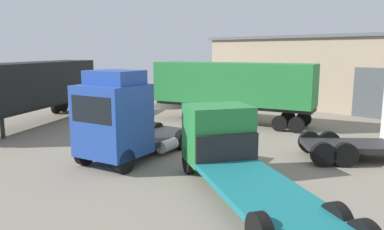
{
  "coord_description": "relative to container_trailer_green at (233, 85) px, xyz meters",
  "views": [
    {
      "loc": [
        15.08,
        -13.5,
        4.82
      ],
      "look_at": [
        1.6,
        -0.77,
        1.6
      ],
      "focal_mm": 35.0,
      "sensor_mm": 36.0,
      "label": 1
    }
  ],
  "objects": [
    {
      "name": "tractor_unit_blue",
      "position": [
        2.54,
        -10.28,
        -0.68
      ],
      "size": [
        4.1,
        6.68,
        4.0
      ],
      "rotation": [
        0.0,
        0.0,
        -1.3
      ],
      "color": "#2347A3",
      "rests_on": "ground_plane"
    },
    {
      "name": "container_trailer_grey",
      "position": [
        -8.59,
        -9.8,
        0.02
      ],
      "size": [
        8.77,
        11.45,
        4.05
      ],
      "rotation": [
        0.0,
        0.0,
        -0.98
      ],
      "color": "black",
      "rests_on": "ground_plane"
    },
    {
      "name": "flatbed_truck_green",
      "position": [
        7.71,
        -9.07,
        -1.26
      ],
      "size": [
        8.63,
        6.05,
        2.74
      ],
      "rotation": [
        0.0,
        0.0,
        2.66
      ],
      "color": "#28843D",
      "rests_on": "ground_plane"
    },
    {
      "name": "ground_plane",
      "position": [
        0.97,
        -5.35,
        -2.56
      ],
      "size": [
        60.0,
        60.0,
        0.0
      ],
      "primitive_type": "plane",
      "color": "gray"
    },
    {
      "name": "container_trailer_green",
      "position": [
        0.0,
        0.0,
        0.0
      ],
      "size": [
        10.87,
        5.92,
        4.01
      ],
      "rotation": [
        0.0,
        0.0,
        -2.8
      ],
      "color": "#28843D",
      "rests_on": "ground_plane"
    },
    {
      "name": "warehouse_building",
      "position": [
        0.97,
        12.23,
        0.47
      ],
      "size": [
        22.73,
        7.67,
        6.04
      ],
      "color": "tan",
      "rests_on": "ground_plane"
    },
    {
      "name": "gravel_pile",
      "position": [
        -8.44,
        1.76,
        -1.8
      ],
      "size": [
        3.23,
        3.23,
        1.52
      ],
      "color": "#423D38",
      "rests_on": "ground_plane"
    },
    {
      "name": "traffic_cone",
      "position": [
        -5.94,
        -3.39,
        -2.31
      ],
      "size": [
        0.4,
        0.4,
        0.55
      ],
      "color": "black",
      "rests_on": "ground_plane"
    }
  ]
}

